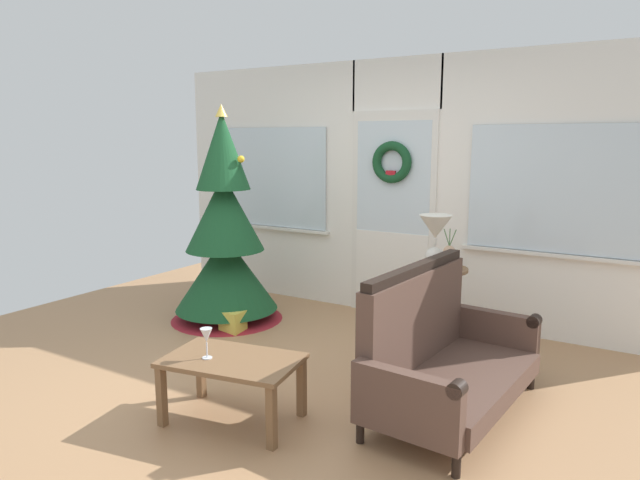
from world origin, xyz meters
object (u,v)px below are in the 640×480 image
object	(u,v)px
table_lamp	(435,233)
coffee_table	(232,368)
flower_vase	(449,257)
wine_glass	(206,337)
christmas_tree	(225,242)
settee_sofa	(440,355)
gift_box	(233,321)
side_table	(438,291)

from	to	relation	value
table_lamp	coffee_table	size ratio (longest dim) A/B	0.48
flower_vase	wine_glass	bearing A→B (deg)	-114.56
christmas_tree	table_lamp	xyz separation A→B (m)	(2.01, 0.36, 0.21)
settee_sofa	coffee_table	xyz separation A→B (m)	(-1.07, -0.84, -0.02)
wine_glass	coffee_table	bearing A→B (deg)	31.85
christmas_tree	gift_box	distance (m)	0.79
christmas_tree	side_table	world-z (taller)	christmas_tree
flower_vase	coffee_table	bearing A→B (deg)	-112.12
table_lamp	flower_vase	xyz separation A→B (m)	(0.16, -0.10, -0.17)
table_lamp	gift_box	size ratio (longest dim) A/B	2.20
coffee_table	settee_sofa	bearing A→B (deg)	38.11
side_table	christmas_tree	bearing A→B (deg)	-171.07
settee_sofa	wine_glass	xyz separation A→B (m)	(-1.20, -0.92, 0.18)
side_table	flower_vase	distance (m)	0.34
christmas_tree	table_lamp	distance (m)	2.05
christmas_tree	gift_box	bearing A→B (deg)	-42.21
settee_sofa	coffee_table	bearing A→B (deg)	-141.89
gift_box	table_lamp	bearing A→B (deg)	20.57
christmas_tree	settee_sofa	size ratio (longest dim) A/B	1.37
table_lamp	flower_vase	distance (m)	0.25
settee_sofa	wine_glass	distance (m)	1.52
wine_glass	gift_box	distance (m)	1.78
christmas_tree	table_lamp	world-z (taller)	christmas_tree
coffee_table	gift_box	xyz separation A→B (m)	(-1.11, 1.33, -0.26)
gift_box	settee_sofa	bearing A→B (deg)	-12.80
settee_sofa	wine_glass	world-z (taller)	settee_sofa
settee_sofa	table_lamp	size ratio (longest dim) A/B	3.47
table_lamp	flower_vase	world-z (taller)	table_lamp
flower_vase	christmas_tree	bearing A→B (deg)	-173.04
christmas_tree	wine_glass	world-z (taller)	christmas_tree
settee_sofa	gift_box	size ratio (longest dim) A/B	7.65
side_table	gift_box	world-z (taller)	side_table
side_table	table_lamp	world-z (taller)	table_lamp
settee_sofa	christmas_tree	bearing A→B (deg)	162.75
flower_vase	side_table	bearing A→B (deg)	149.04
flower_vase	wine_glass	xyz separation A→B (m)	(-0.89, -1.95, -0.26)
wine_glass	gift_box	world-z (taller)	wine_glass
gift_box	side_table	bearing A→B (deg)	18.77
christmas_tree	settee_sofa	bearing A→B (deg)	-17.25
side_table	coffee_table	size ratio (longest dim) A/B	0.77
coffee_table	side_table	bearing A→B (deg)	71.12
table_lamp	wine_glass	size ratio (longest dim) A/B	2.26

